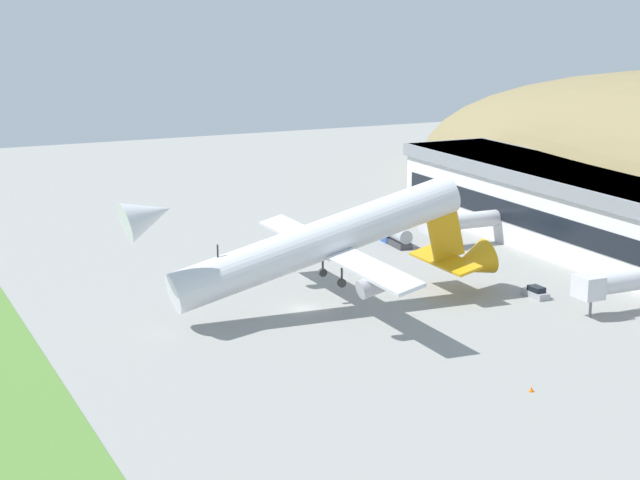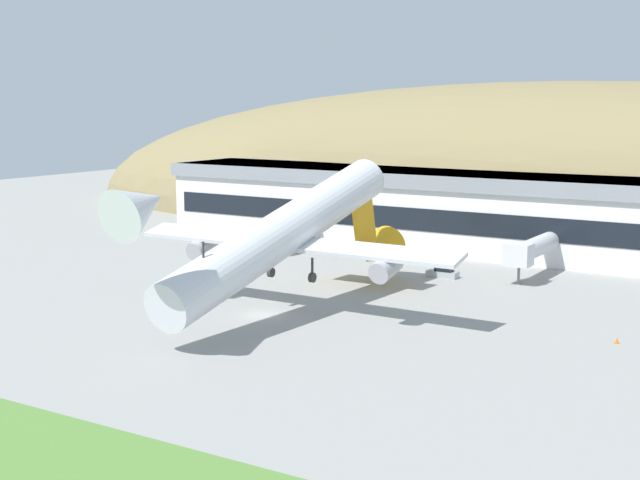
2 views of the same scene
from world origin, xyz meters
name	(u,v)px [view 2 (image 2 of 2)]	position (x,y,z in m)	size (l,w,h in m)	color
ground_plane	(262,315)	(0.00, 0.00, 0.00)	(323.56, 323.56, 0.00)	gray
hill_backdrop	(553,221)	(3.78, 92.25, 0.00)	(228.02, 79.05, 53.96)	olive
terminal_building	(437,205)	(-2.42, 51.43, 6.96)	(96.12, 17.31, 12.28)	silver
jetway_0	(287,226)	(-20.72, 35.74, 3.99)	(3.38, 13.63, 5.43)	silver
jetway_1	(531,249)	(18.49, 35.23, 3.99)	(3.38, 14.59, 5.43)	silver
cargo_airplane	(287,235)	(1.86, 2.16, 8.85)	(40.54, 51.02, 16.78)	silver
service_car_0	(443,273)	(8.29, 29.94, 0.63)	(4.21, 1.76, 1.53)	#999EA3
fuel_truck	(232,247)	(-25.38, 27.62, 1.50)	(7.61, 2.79, 3.11)	#264C99
traffic_cone_0	(617,341)	(36.15, 9.03, 0.28)	(0.52, 0.52, 0.58)	orange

